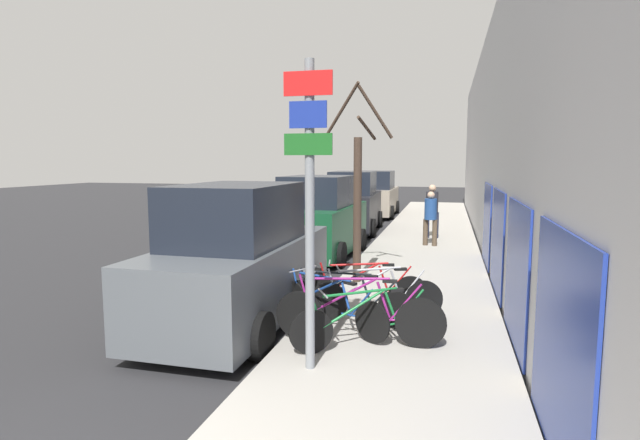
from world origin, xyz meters
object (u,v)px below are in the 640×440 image
bicycle_3 (347,300)px  parked_car_0 (240,261)px  bicycle_5 (365,290)px  parked_car_1 (319,220)px  bicycle_1 (359,315)px  bicycle_4 (376,298)px  parked_car_3 (376,196)px  street_tree (358,195)px  pedestrian_far (432,207)px  bicycle_0 (368,323)px  signpost (310,203)px  pedestrian_near (430,214)px  bicycle_2 (330,306)px  parked_car_2 (353,204)px

bicycle_3 → parked_car_0: parked_car_0 is taller
parked_car_0 → bicycle_3: bearing=2.2°
bicycle_5 → parked_car_1: 5.69m
bicycle_1 → bicycle_4: size_ratio=1.16×
parked_car_3 → street_tree: street_tree is taller
parked_car_3 → bicycle_1: bearing=-83.3°
bicycle_3 → bicycle_5: 0.68m
pedestrian_far → parked_car_0: bearing=66.4°
bicycle_0 → bicycle_4: bearing=-25.7°
bicycle_4 → parked_car_0: 2.32m
bicycle_3 → street_tree: (-0.33, 2.77, 1.49)m
bicycle_1 → parked_car_3: bearing=5.3°
bicycle_0 → pedestrian_far: pedestrian_far is taller
bicycle_0 → street_tree: 4.17m
signpost → pedestrian_far: (1.10, 11.18, -1.04)m
bicycle_1 → street_tree: street_tree is taller
parked_car_0 → pedestrian_far: bearing=73.8°
bicycle_1 → pedestrian_near: size_ratio=1.47×
parked_car_0 → street_tree: size_ratio=1.10×
pedestrian_far → bicycle_2: bearing=76.1°
bicycle_1 → bicycle_5: 1.53m
pedestrian_near → street_tree: (-1.35, -4.98, 0.90)m
bicycle_1 → parked_car_2: parked_car_2 is taller
bicycle_2 → parked_car_3: 17.28m
pedestrian_near → pedestrian_far: (-0.01, 1.57, 0.08)m
bicycle_0 → bicycle_2: (-0.69, 0.62, 0.00)m
parked_car_1 → parked_car_3: 10.90m
pedestrian_near → pedestrian_far: pedestrian_far is taller
bicycle_5 → parked_car_0: size_ratio=0.46×
signpost → street_tree: size_ratio=0.89×
parked_car_2 → street_tree: 8.57m
bicycle_2 → signpost: bearing=-146.1°
signpost → pedestrian_near: size_ratio=2.28×
bicycle_0 → parked_car_2: bearing=-17.2°
bicycle_1 → parked_car_2: size_ratio=0.53×
bicycle_0 → bicycle_1: bearing=18.1°
bicycle_0 → pedestrian_far: 10.38m
signpost → parked_car_2: bearing=98.3°
parked_car_1 → parked_car_2: bearing=92.3°
bicycle_1 → bicycle_5: bicycle_1 is taller
bicycle_2 → parked_car_2: parked_car_2 is taller
parked_car_1 → street_tree: 3.65m
signpost → bicycle_2: signpost is taller
bicycle_1 → parked_car_1: bearing=17.0°
bicycle_5 → street_tree: street_tree is taller
parked_car_2 → pedestrian_far: size_ratio=2.56×
bicycle_3 → parked_car_1: parked_car_1 is taller
bicycle_5 → bicycle_2: bearing=148.9°
bicycle_2 → pedestrian_near: (1.20, 8.16, 0.59)m
bicycle_1 → bicycle_2: 0.71m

